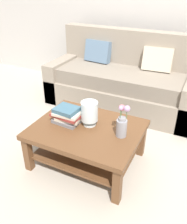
# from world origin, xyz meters

# --- Properties ---
(ground_plane) EXTENTS (10.00, 10.00, 0.00)m
(ground_plane) POSITION_xyz_m (0.00, 0.00, 0.00)
(ground_plane) COLOR #ADA393
(back_wall) EXTENTS (6.40, 0.12, 2.70)m
(back_wall) POSITION_xyz_m (0.00, 1.65, 1.35)
(back_wall) COLOR #BCB7B2
(back_wall) RESTS_ON ground
(couch) EXTENTS (2.15, 0.90, 1.06)m
(couch) POSITION_xyz_m (-0.11, 0.97, 0.36)
(couch) COLOR gray
(couch) RESTS_ON ground
(coffee_table) EXTENTS (1.06, 0.84, 0.43)m
(coffee_table) POSITION_xyz_m (0.02, -0.45, 0.31)
(coffee_table) COLOR brown
(coffee_table) RESTS_ON ground
(book_stack_main) EXTENTS (0.31, 0.22, 0.17)m
(book_stack_main) POSITION_xyz_m (-0.20, -0.45, 0.51)
(book_stack_main) COLOR slate
(book_stack_main) RESTS_ON coffee_table
(glass_hurricane_vase) EXTENTS (0.17, 0.17, 0.25)m
(glass_hurricane_vase) POSITION_xyz_m (0.02, -0.39, 0.57)
(glass_hurricane_vase) COLOR silver
(glass_hurricane_vase) RESTS_ON coffee_table
(flower_pitcher) EXTENTS (0.12, 0.11, 0.32)m
(flower_pitcher) POSITION_xyz_m (0.37, -0.43, 0.56)
(flower_pitcher) COLOR gray
(flower_pitcher) RESTS_ON coffee_table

